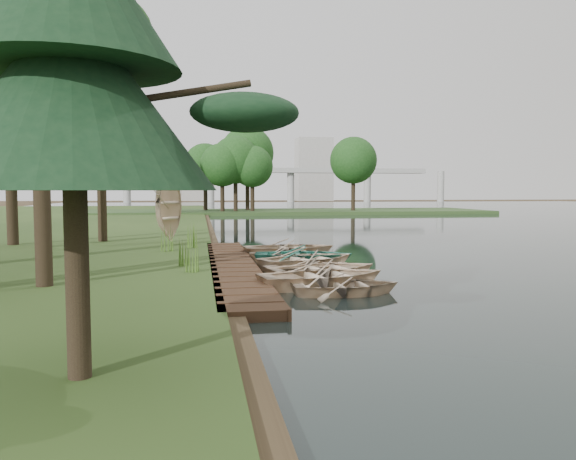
{
  "coord_description": "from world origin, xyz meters",
  "views": [
    {
      "loc": [
        -2.75,
        -19.79,
        2.87
      ],
      "look_at": [
        0.3,
        -0.49,
        1.5
      ],
      "focal_mm": 35.0,
      "sensor_mm": 36.0,
      "label": 1
    }
  ],
  "objects": [
    {
      "name": "tree_4",
      "position": [
        -9.79,
        7.3,
        11.28
      ],
      "size": [
        4.87,
        4.87,
        13.18
      ],
      "color": "black",
      "rests_on": "bank"
    },
    {
      "name": "far_trees",
      "position": [
        4.67,
        50.0,
        6.43
      ],
      "size": [
        45.6,
        5.6,
        8.8
      ],
      "color": "black",
      "rests_on": "peninsula"
    },
    {
      "name": "reeds_2",
      "position": [
        -3.1,
        5.78,
        0.87
      ],
      "size": [
        0.6,
        0.6,
        1.14
      ],
      "primitive_type": "cone",
      "color": "#3F661E",
      "rests_on": "bank"
    },
    {
      "name": "bridge",
      "position": [
        12.31,
        120.0,
        7.08
      ],
      "size": [
        95.9,
        4.0,
        8.6
      ],
      "color": "#A5A5A0",
      "rests_on": "ground"
    },
    {
      "name": "reeds_1",
      "position": [
        -3.3,
        -0.33,
        0.77
      ],
      "size": [
        0.6,
        0.6,
        0.94
      ],
      "primitive_type": "cone",
      "color": "#3F661E",
      "rests_on": "bank"
    },
    {
      "name": "reeds_3",
      "position": [
        -4.13,
        4.51,
        0.82
      ],
      "size": [
        0.6,
        0.6,
        1.03
      ],
      "primitive_type": "cone",
      "color": "#3F661E",
      "rests_on": "bank"
    },
    {
      "name": "rowboat_3",
      "position": [
        0.89,
        -1.24,
        0.37
      ],
      "size": [
        3.55,
        2.96,
        0.63
      ],
      "primitive_type": "imported",
      "rotation": [
        0.0,
        0.0,
        1.86
      ],
      "color": "beige",
      "rests_on": "water"
    },
    {
      "name": "boardwalk",
      "position": [
        -1.6,
        0.0,
        0.15
      ],
      "size": [
        1.6,
        16.0,
        0.3
      ],
      "primitive_type": "cube",
      "color": "#372315",
      "rests_on": "ground"
    },
    {
      "name": "building_b",
      "position": [
        -5.0,
        145.0,
        6.0
      ],
      "size": [
        8.0,
        8.0,
        12.0
      ],
      "primitive_type": "cube",
      "color": "#A5A5A0",
      "rests_on": "ground"
    },
    {
      "name": "ground",
      "position": [
        0.0,
        0.0,
        0.0
      ],
      "size": [
        300.0,
        300.0,
        0.0
      ],
      "primitive_type": "plane",
      "color": "#3D2F1D"
    },
    {
      "name": "peninsula",
      "position": [
        8.0,
        50.0,
        0.23
      ],
      "size": [
        50.0,
        14.0,
        0.45
      ],
      "primitive_type": "cube",
      "color": "#2C451F",
      "rests_on": "ground"
    },
    {
      "name": "stored_rowboat",
      "position": [
        -4.25,
        8.88,
        0.67
      ],
      "size": [
        4.34,
        4.2,
        0.73
      ],
      "primitive_type": "imported",
      "rotation": [
        3.14,
        0.0,
        0.88
      ],
      "color": "beige",
      "rests_on": "bank"
    },
    {
      "name": "reeds_0",
      "position": [
        -2.95,
        -1.82,
        0.74
      ],
      "size": [
        0.6,
        0.6,
        0.88
      ],
      "primitive_type": "cone",
      "color": "#3F661E",
      "rests_on": "bank"
    },
    {
      "name": "rowboat_7",
      "position": [
        1.09,
        4.06,
        0.46
      ],
      "size": [
        4.15,
        3.09,
        0.82
      ],
      "primitive_type": "imported",
      "rotation": [
        0.0,
        0.0,
        1.64
      ],
      "color": "beige",
      "rests_on": "water"
    },
    {
      "name": "rowboat_4",
      "position": [
        1.17,
        0.17,
        0.45
      ],
      "size": [
        4.65,
        4.07,
        0.8
      ],
      "primitive_type": "imported",
      "rotation": [
        0.0,
        0.0,
        1.97
      ],
      "color": "beige",
      "rests_on": "water"
    },
    {
      "name": "building_a",
      "position": [
        30.0,
        140.0,
        9.0
      ],
      "size": [
        10.0,
        8.0,
        18.0
      ],
      "primitive_type": "cube",
      "color": "#A5A5A0",
      "rests_on": "ground"
    },
    {
      "name": "rowboat_2",
      "position": [
        1.19,
        -2.3,
        0.43
      ],
      "size": [
        4.25,
        3.49,
        0.77
      ],
      "primitive_type": "imported",
      "rotation": [
        0.0,
        0.0,
        1.82
      ],
      "color": "beige",
      "rests_on": "water"
    },
    {
      "name": "rowboat_6",
      "position": [
        0.76,
        2.84,
        0.37
      ],
      "size": [
        3.36,
        2.61,
        0.64
      ],
      "primitive_type": "imported",
      "rotation": [
        0.0,
        0.0,
        1.43
      ],
      "color": "beige",
      "rests_on": "water"
    },
    {
      "name": "tree_6",
      "position": [
        -7.65,
        9.88,
        11.15
      ],
      "size": [
        4.41,
        4.41,
        12.89
      ],
      "color": "black",
      "rests_on": "bank"
    },
    {
      "name": "rowboat_1",
      "position": [
        0.83,
        -3.87,
        0.45
      ],
      "size": [
        4.33,
        3.46,
        0.8
      ],
      "primitive_type": "imported",
      "rotation": [
        0.0,
        0.0,
        1.77
      ],
      "color": "beige",
      "rests_on": "water"
    },
    {
      "name": "rowboat_0",
      "position": [
        1.19,
        -5.09,
        0.36
      ],
      "size": [
        3.02,
        2.19,
        0.62
      ],
      "primitive_type": "imported",
      "rotation": [
        0.0,
        0.0,
        1.59
      ],
      "color": "beige",
      "rests_on": "water"
    },
    {
      "name": "rowboat_5",
      "position": [
        1.23,
        1.47,
        0.44
      ],
      "size": [
        4.17,
        3.3,
        0.78
      ],
      "primitive_type": "imported",
      "rotation": [
        0.0,
        0.0,
        1.4
      ],
      "color": "#308771",
      "rests_on": "water"
    },
    {
      "name": "pine_tree",
      "position": [
        -4.4,
        -11.86,
        4.92
      ],
      "size": [
        3.8,
        3.8,
        7.68
      ],
      "color": "black",
      "rests_on": "bank"
    }
  ]
}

